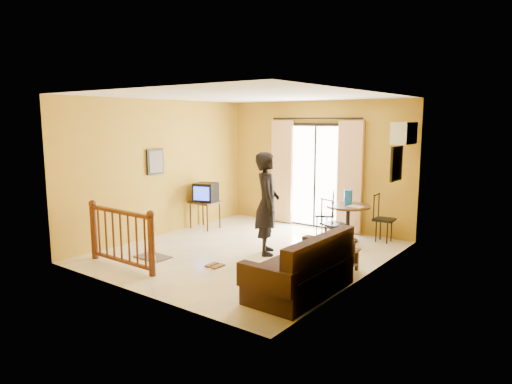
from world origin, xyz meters
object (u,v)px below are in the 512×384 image
Objects in this scene: dining_table at (348,213)px; standing_person at (267,204)px; sofa at (303,272)px; television at (206,192)px; coffee_table at (337,259)px.

standing_person is (-0.79, -1.66, 0.34)m from dining_table.
standing_person is (-1.53, 1.28, 0.60)m from sofa.
sofa is at bearing -167.26° from standing_person.
television is 3.90m from coffee_table.
sofa is 0.98× the size of standing_person.
dining_table is 1.08× the size of coffee_table.
coffee_table is 0.44× the size of standing_person.
standing_person reaches higher than television.
coffee_table is at bearing -137.17° from standing_person.
sofa is (3.72, -2.04, -0.49)m from television.
television is 0.30× the size of standing_person.
standing_person reaches higher than coffee_table.
coffee_table is (0.73, -1.93, -0.33)m from dining_table.
standing_person reaches higher than sofa.
standing_person is at bearing 170.08° from coffee_table.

